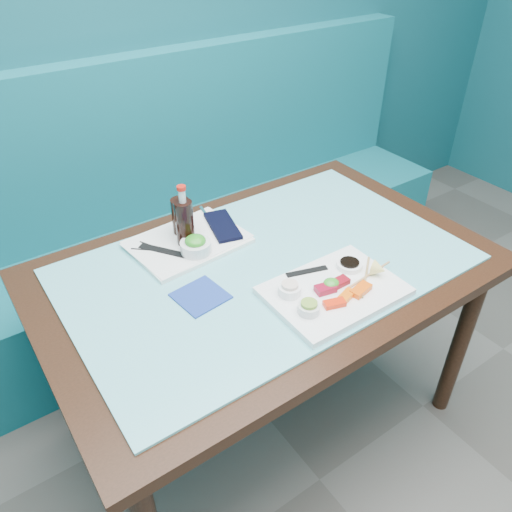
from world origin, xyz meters
TOP-DOWN VIEW (x-y plane):
  - booth_bench at (0.00, 2.29)m, footprint 3.00×0.56m
  - dining_table at (0.00, 1.45)m, footprint 1.40×0.90m
  - glass_top at (0.00, 1.45)m, footprint 1.22×0.76m
  - sashimi_plate at (0.07, 1.22)m, footprint 0.38×0.28m
  - salmon_left at (0.02, 1.16)m, footprint 0.07×0.05m
  - salmon_mid at (0.07, 1.17)m, footprint 0.06×0.04m
  - salmon_right at (0.12, 1.16)m, footprint 0.07×0.05m
  - tuna_left at (0.04, 1.22)m, footprint 0.06×0.05m
  - tuna_right at (0.10, 1.22)m, footprint 0.05×0.03m
  - seaweed_garnish at (0.07, 1.23)m, footprint 0.06×0.05m
  - ramekin_wasabi at (-0.05, 1.18)m, footprint 0.08×0.08m
  - wasabi_fill at (-0.05, 1.18)m, footprint 0.05×0.05m
  - ramekin_ginger at (-0.05, 1.27)m, footprint 0.08×0.08m
  - ginger_fill at (-0.05, 1.27)m, footprint 0.06×0.06m
  - soy_dish at (0.18, 1.27)m, footprint 0.10×0.10m
  - soy_fill at (0.18, 1.27)m, footprint 0.06×0.06m
  - lemon_wedge at (0.22, 1.19)m, footprint 0.06×0.06m
  - chopstick_sleeve at (0.06, 1.32)m, footprint 0.13×0.06m
  - wooden_chopstick_a at (0.18, 1.20)m, footprint 0.16×0.13m
  - wooden_chopstick_b at (0.19, 1.20)m, footprint 0.20×0.03m
  - serving_tray at (-0.15, 1.68)m, footprint 0.38×0.29m
  - paper_placemat at (-0.15, 1.68)m, footprint 0.39×0.30m
  - seaweed_bowl at (-0.16, 1.61)m, footprint 0.13×0.13m
  - seaweed_salad at (-0.16, 1.61)m, footprint 0.09×0.09m
  - cola_glass at (-0.14, 1.74)m, footprint 0.07×0.07m
  - navy_pouch at (-0.02, 1.68)m, footprint 0.13×0.20m
  - fork at (-0.02, 1.79)m, footprint 0.03×0.10m
  - black_chopstick_a at (-0.25, 1.67)m, footprint 0.15×0.14m
  - black_chopstick_b at (-0.24, 1.67)m, footprint 0.09×0.18m
  - tray_sleeve at (-0.25, 1.67)m, footprint 0.12×0.15m
  - cola_bottle_body at (-0.16, 1.67)m, footprint 0.07×0.07m
  - cola_bottle_neck at (-0.16, 1.67)m, footprint 0.03×0.03m
  - cola_bottle_cap at (-0.16, 1.67)m, footprint 0.03×0.03m
  - blue_napkin at (-0.25, 1.43)m, footprint 0.15×0.15m

SIDE VIEW (x-z plane):
  - booth_bench at x=0.00m, z-range -0.21..0.96m
  - dining_table at x=0.00m, z-range 0.29..1.04m
  - glass_top at x=0.00m, z-range 0.75..0.76m
  - blue_napkin at x=-0.25m, z-range 0.76..0.76m
  - serving_tray at x=-0.15m, z-range 0.76..0.77m
  - sashimi_plate at x=0.07m, z-range 0.76..0.78m
  - paper_placemat at x=-0.15m, z-range 0.77..0.77m
  - tray_sleeve at x=-0.25m, z-range 0.77..0.78m
  - black_chopstick_b at x=-0.24m, z-range 0.77..0.78m
  - black_chopstick_a at x=-0.25m, z-range 0.77..0.78m
  - fork at x=-0.02m, z-range 0.77..0.78m
  - navy_pouch at x=-0.02m, z-range 0.77..0.79m
  - chopstick_sleeve at x=0.06m, z-range 0.78..0.78m
  - wooden_chopstick_a at x=0.18m, z-range 0.78..0.78m
  - wooden_chopstick_b at x=0.19m, z-range 0.78..0.78m
  - salmon_mid at x=0.07m, z-range 0.78..0.79m
  - salmon_left at x=0.02m, z-range 0.78..0.79m
  - soy_dish at x=0.18m, z-range 0.78..0.79m
  - salmon_right at x=0.12m, z-range 0.78..0.79m
  - tuna_right at x=0.10m, z-range 0.78..0.79m
  - tuna_left at x=0.04m, z-range 0.78..0.80m
  - ramekin_wasabi at x=-0.05m, z-range 0.78..0.80m
  - seaweed_garnish at x=0.07m, z-range 0.78..0.80m
  - seaweed_bowl at x=-0.16m, z-range 0.77..0.81m
  - ramekin_ginger at x=-0.05m, z-range 0.78..0.80m
  - soy_fill at x=0.18m, z-range 0.79..0.80m
  - lemon_wedge at x=0.22m, z-range 0.78..0.83m
  - wasabi_fill at x=-0.05m, z-range 0.80..0.81m
  - ginger_fill at x=-0.05m, z-range 0.80..0.81m
  - seaweed_salad at x=-0.16m, z-range 0.80..0.83m
  - cola_glass at x=-0.14m, z-range 0.77..0.90m
  - cola_bottle_body at x=-0.16m, z-range 0.76..0.92m
  - cola_bottle_neck at x=-0.16m, z-range 0.92..0.97m
  - cola_bottle_cap at x=-0.16m, z-range 0.97..0.98m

